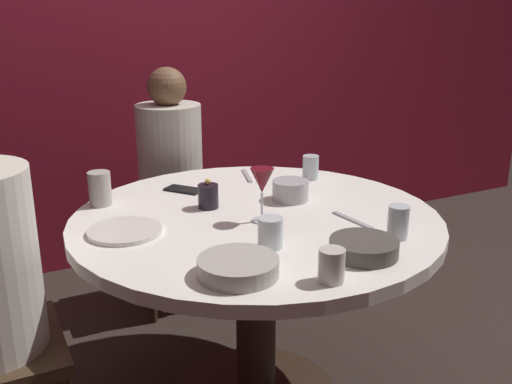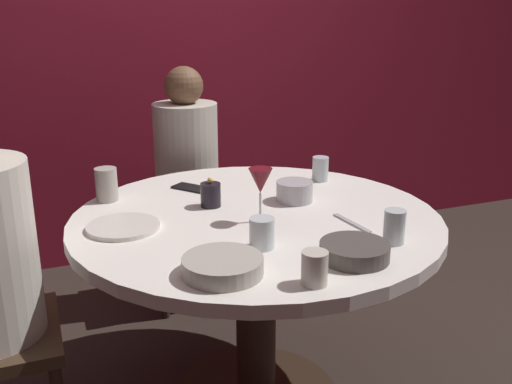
# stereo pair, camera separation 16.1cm
# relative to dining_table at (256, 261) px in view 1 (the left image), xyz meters

# --- Properties ---
(back_wall) EXTENTS (6.00, 0.10, 2.60)m
(back_wall) POSITION_rel_dining_table_xyz_m (0.00, 1.52, 0.74)
(back_wall) COLOR maroon
(back_wall) RESTS_ON ground
(dining_table) EXTENTS (1.22, 1.22, 0.73)m
(dining_table) POSITION_rel_dining_table_xyz_m (0.00, 0.00, 0.00)
(dining_table) COLOR white
(dining_table) RESTS_ON ground
(seated_diner_back) EXTENTS (0.40, 0.40, 1.13)m
(seated_diner_back) POSITION_rel_dining_table_xyz_m (0.00, 0.88, 0.14)
(seated_diner_back) COLOR #3F2D1E
(seated_diner_back) RESTS_ON ground
(candle_holder) EXTENTS (0.07, 0.07, 0.10)m
(candle_holder) POSITION_rel_dining_table_xyz_m (-0.11, 0.14, 0.21)
(candle_holder) COLOR black
(candle_holder) RESTS_ON dining_table
(wine_glass) EXTENTS (0.08, 0.08, 0.18)m
(wine_glass) POSITION_rel_dining_table_xyz_m (-0.01, -0.06, 0.30)
(wine_glass) COLOR silver
(wine_glass) RESTS_ON dining_table
(dinner_plate) EXTENTS (0.23, 0.23, 0.01)m
(dinner_plate) POSITION_rel_dining_table_xyz_m (-0.43, 0.04, 0.17)
(dinner_plate) COLOR silver
(dinner_plate) RESTS_ON dining_table
(cell_phone) EXTENTS (0.14, 0.15, 0.01)m
(cell_phone) POSITION_rel_dining_table_xyz_m (-0.12, 0.36, 0.17)
(cell_phone) COLOR black
(cell_phone) RESTS_ON dining_table
(bowl_serving_large) EXTENTS (0.13, 0.13, 0.07)m
(bowl_serving_large) POSITION_rel_dining_table_xyz_m (0.18, 0.09, 0.20)
(bowl_serving_large) COLOR #B7B7BC
(bowl_serving_large) RESTS_ON dining_table
(bowl_salad_center) EXTENTS (0.21, 0.21, 0.05)m
(bowl_salad_center) POSITION_rel_dining_table_xyz_m (-0.24, -0.38, 0.19)
(bowl_salad_center) COLOR #B2ADA3
(bowl_salad_center) RESTS_ON dining_table
(bowl_small_white) EXTENTS (0.19, 0.19, 0.05)m
(bowl_small_white) POSITION_rel_dining_table_xyz_m (0.12, -0.42, 0.19)
(bowl_small_white) COLOR #4C4742
(bowl_small_white) RESTS_ON dining_table
(cup_near_candle) EXTENTS (0.06, 0.06, 0.10)m
(cup_near_candle) POSITION_rel_dining_table_xyz_m (0.38, 0.28, 0.21)
(cup_near_candle) COLOR silver
(cup_near_candle) RESTS_ON dining_table
(cup_by_left_diner) EXTENTS (0.06, 0.06, 0.10)m
(cup_by_left_diner) POSITION_rel_dining_table_xyz_m (0.29, -0.37, 0.22)
(cup_by_left_diner) COLOR silver
(cup_by_left_diner) RESTS_ON dining_table
(cup_by_right_diner) EXTENTS (0.08, 0.08, 0.12)m
(cup_by_right_diner) POSITION_rel_dining_table_xyz_m (-0.44, 0.33, 0.23)
(cup_by_right_diner) COLOR #B2ADA3
(cup_by_right_diner) RESTS_ON dining_table
(cup_center_front) EXTENTS (0.07, 0.07, 0.09)m
(cup_center_front) POSITION_rel_dining_table_xyz_m (-0.05, -0.52, 0.21)
(cup_center_front) COLOR beige
(cup_center_front) RESTS_ON dining_table
(cup_far_edge) EXTENTS (0.07, 0.07, 0.09)m
(cup_far_edge) POSITION_rel_dining_table_xyz_m (-0.08, -0.26, 0.21)
(cup_far_edge) COLOR silver
(cup_far_edge) RESTS_ON dining_table
(fork_near_plate) EXTENTS (0.04, 0.18, 0.01)m
(fork_near_plate) POSITION_rel_dining_table_xyz_m (0.25, -0.19, 0.17)
(fork_near_plate) COLOR #B7B7BC
(fork_near_plate) RESTS_ON dining_table
(knife_near_plate) EXTENTS (0.07, 0.18, 0.01)m
(knife_near_plate) POSITION_rel_dining_table_xyz_m (0.17, 0.42, 0.17)
(knife_near_plate) COLOR #B7B7BC
(knife_near_plate) RESTS_ON dining_table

